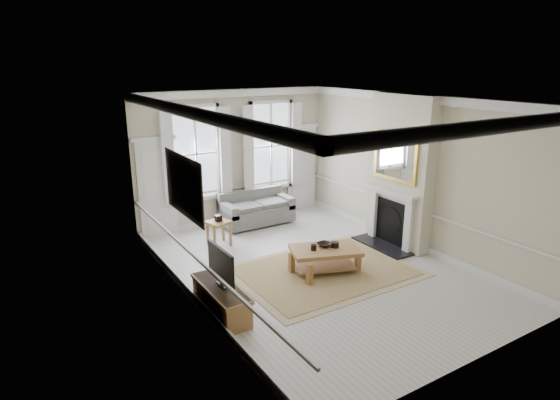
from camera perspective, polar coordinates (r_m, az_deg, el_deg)
floor at (r=9.59m, az=4.36°, el=-8.48°), size 7.20×7.20×0.00m
ceiling at (r=8.71m, az=4.86°, el=12.21°), size 7.20×7.20×0.00m
back_wall at (r=12.02m, az=-5.60°, el=5.23°), size 5.20×0.00×5.20m
left_wall at (r=7.81m, az=-11.01°, el=-1.30°), size 0.00×7.20×7.20m
right_wall at (r=10.71m, az=15.94°, el=3.25°), size 0.00×7.20×7.20m
window_left at (r=11.52m, az=-10.22°, el=5.56°), size 1.26×0.20×2.20m
window_right at (r=12.42m, az=-1.15°, el=6.62°), size 1.26×0.20×2.20m
door_left at (r=11.38m, az=-14.72°, el=1.26°), size 0.90×0.08×2.30m
door_right at (r=13.11m, az=2.63°, el=3.79°), size 0.90×0.08×2.30m
painting at (r=8.00m, az=-11.65°, el=1.70°), size 0.05×1.66×1.06m
chimney_breast at (r=10.71m, az=14.52°, el=3.36°), size 0.35×1.70×3.38m
hearth at (r=10.92m, az=12.32°, el=-5.46°), size 0.55×1.50×0.05m
fireplace at (r=10.81m, az=13.31°, el=-1.76°), size 0.21×1.45×1.33m
mirror at (r=10.49m, az=13.83°, el=5.10°), size 0.06×1.26×1.06m
sofa at (r=12.08m, az=-3.01°, el=-1.24°), size 1.83×0.89×0.86m
side_table at (r=10.71m, az=-7.49°, el=-3.13°), size 0.58×0.58×0.58m
rug at (r=9.52m, az=5.47°, el=-8.62°), size 3.50×2.60×0.02m
coffee_table at (r=9.36m, az=5.53°, el=-6.36°), size 1.53×1.20×0.50m
ceramic_pot_a at (r=9.20m, az=4.12°, el=-5.79°), size 0.11×0.11×0.11m
ceramic_pot_b at (r=9.38m, az=6.72°, el=-5.42°), size 0.16×0.16×0.11m
bowl at (r=9.41m, az=5.43°, el=-5.44°), size 0.32×0.32×0.07m
tv_stand at (r=8.00m, az=-7.19°, el=-12.00°), size 0.45×1.40×0.50m
tv at (r=7.72m, az=-7.21°, el=-7.75°), size 0.08×0.90×0.68m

